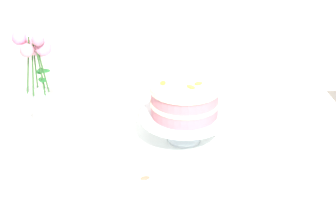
{
  "coord_description": "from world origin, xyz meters",
  "views": [
    {
      "loc": [
        -0.06,
        -1.32,
        1.57
      ],
      "look_at": [
        0.04,
        0.01,
        0.86
      ],
      "focal_mm": 51.14,
      "sensor_mm": 36.0,
      "label": 1
    }
  ],
  "objects_px": {
    "layer_cake": "(185,99)",
    "dining_table": "(158,173)",
    "flower_vase": "(39,79)",
    "cake_stand": "(184,118)"
  },
  "relations": [
    {
      "from": "dining_table",
      "to": "cake_stand",
      "type": "height_order",
      "value": "cake_stand"
    },
    {
      "from": "dining_table",
      "to": "flower_vase",
      "type": "xyz_separation_m",
      "value": [
        -0.39,
        0.2,
        0.26
      ]
    },
    {
      "from": "dining_table",
      "to": "cake_stand",
      "type": "distance_m",
      "value": 0.2
    },
    {
      "from": "dining_table",
      "to": "flower_vase",
      "type": "distance_m",
      "value": 0.51
    },
    {
      "from": "cake_stand",
      "to": "layer_cake",
      "type": "height_order",
      "value": "layer_cake"
    },
    {
      "from": "layer_cake",
      "to": "flower_vase",
      "type": "relative_size",
      "value": 0.65
    },
    {
      "from": "cake_stand",
      "to": "flower_vase",
      "type": "distance_m",
      "value": 0.51
    },
    {
      "from": "layer_cake",
      "to": "dining_table",
      "type": "bearing_deg",
      "value": -149.54
    },
    {
      "from": "cake_stand",
      "to": "layer_cake",
      "type": "xyz_separation_m",
      "value": [
        -0.0,
        -0.0,
        0.07
      ]
    },
    {
      "from": "dining_table",
      "to": "flower_vase",
      "type": "bearing_deg",
      "value": 152.49
    }
  ]
}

